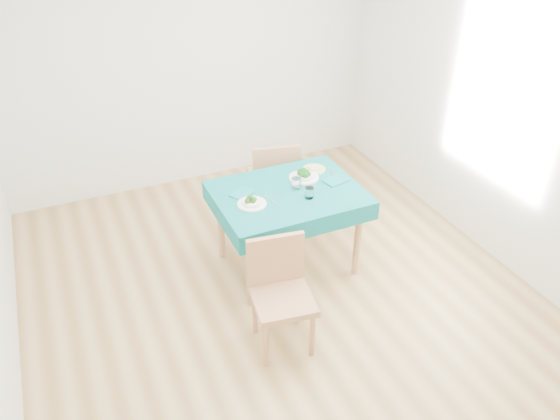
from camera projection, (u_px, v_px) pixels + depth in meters
name	position (u px, v px, depth m)	size (l,w,h in m)	color
room_shell	(280.00, 150.00, 3.80)	(4.02, 4.52, 2.73)	olive
table	(288.00, 229.00, 4.68)	(1.19, 0.90, 0.76)	#085F60
chair_near	(283.00, 290.00, 3.80)	(0.42, 0.46, 1.05)	#A5744D
chair_far	(273.00, 165.00, 5.27)	(0.45, 0.49, 1.12)	#A5744D
bowl_near	(252.00, 201.00, 4.28)	(0.23, 0.23, 0.07)	white
bowl_far	(304.00, 174.00, 4.64)	(0.26, 0.26, 0.08)	white
fork_near	(245.00, 206.00, 4.28)	(0.02, 0.18, 0.00)	silver
knife_near	(272.00, 200.00, 4.36)	(0.01, 0.19, 0.00)	silver
fork_far	(296.00, 182.00, 4.60)	(0.02, 0.19, 0.00)	silver
knife_far	(332.00, 176.00, 4.69)	(0.02, 0.22, 0.00)	silver
napkin_near	(242.00, 194.00, 4.43)	(0.19, 0.13, 0.01)	#0C6A6A
napkin_far	(336.00, 180.00, 4.61)	(0.20, 0.14, 0.01)	#0C6A6A
tumbler_center	(296.00, 184.00, 4.48)	(0.08, 0.08, 0.10)	white
tumbler_side	(309.00, 193.00, 4.36)	(0.07, 0.07, 0.09)	white
side_plate	(314.00, 169.00, 4.78)	(0.20, 0.20, 0.01)	#C7D668
bread_slice	(314.00, 168.00, 4.78)	(0.09, 0.09, 0.01)	beige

